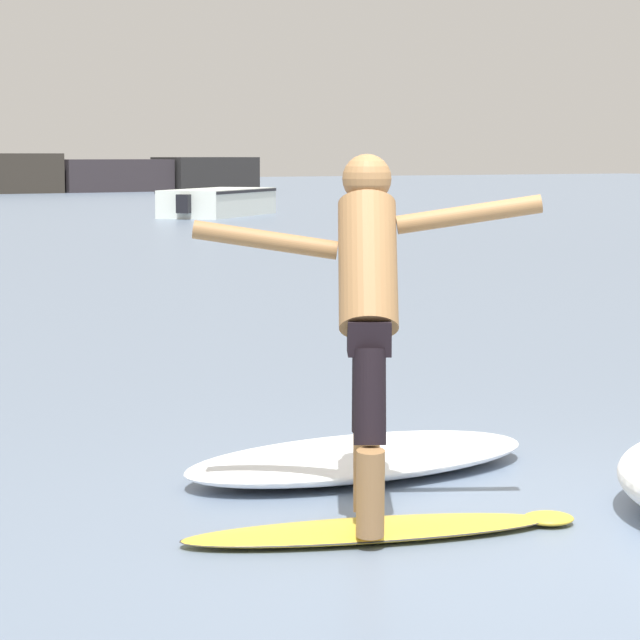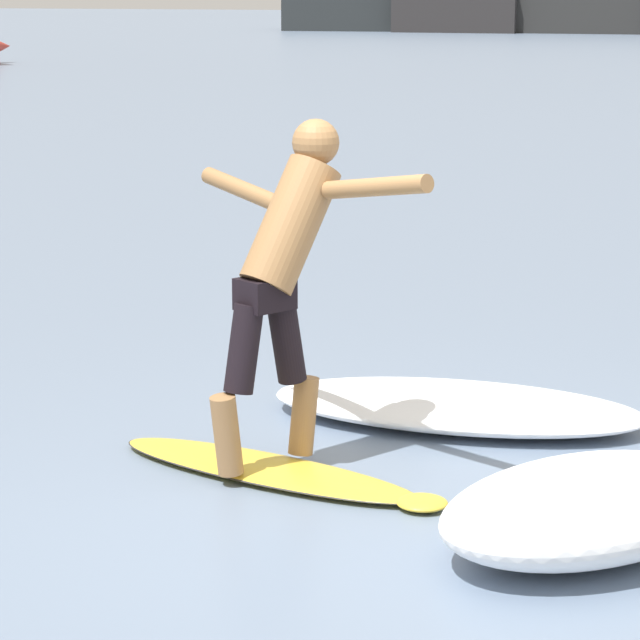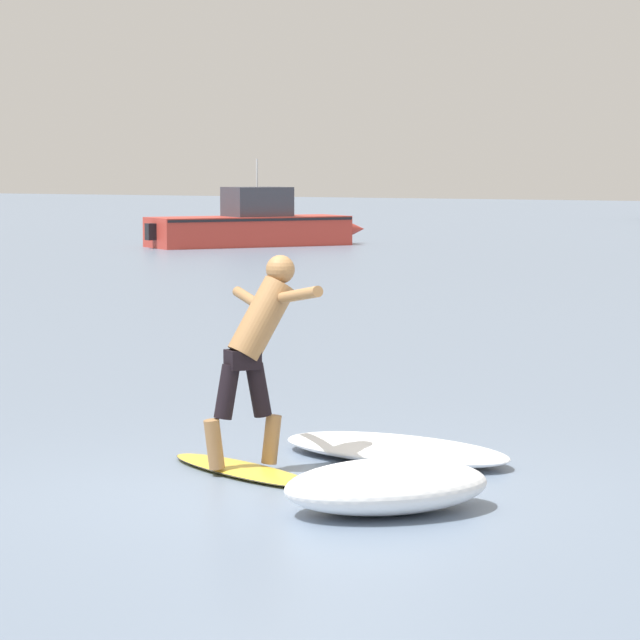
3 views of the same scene
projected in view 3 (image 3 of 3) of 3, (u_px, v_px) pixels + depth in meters
ground_plane at (286, 491)px, 11.81m from camera, size 200.00×200.00×0.00m
surfboard at (245, 471)px, 12.46m from camera, size 1.95×1.02×0.20m
surfer at (258, 340)px, 12.43m from camera, size 1.46×1.08×1.74m
small_boat_offshore at (256, 226)px, 48.59m from camera, size 5.26×7.10×2.79m
wave_foam_at_tail at (387, 486)px, 11.08m from camera, size 1.72×1.81×0.38m
wave_foam_at_nose at (395, 449)px, 13.09m from camera, size 2.20×1.05×0.18m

